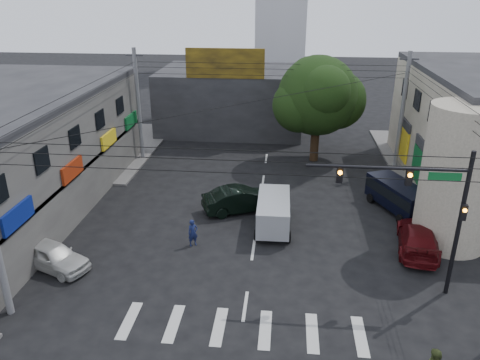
# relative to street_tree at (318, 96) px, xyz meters

# --- Properties ---
(ground) EXTENTS (160.00, 160.00, 0.00)m
(ground) POSITION_rel_street_tree_xyz_m (-4.00, -17.00, -5.47)
(ground) COLOR black
(ground) RESTS_ON ground
(sidewalk_far_left) EXTENTS (16.00, 16.00, 0.15)m
(sidewalk_far_left) POSITION_rel_street_tree_xyz_m (-22.00, 1.00, -5.40)
(sidewalk_far_left) COLOR #514F4C
(sidewalk_far_left) RESTS_ON ground
(corner_column) EXTENTS (4.00, 4.00, 8.00)m
(corner_column) POSITION_rel_street_tree_xyz_m (7.00, -13.00, -1.47)
(corner_column) COLOR gray
(corner_column) RESTS_ON ground
(building_far) EXTENTS (14.00, 10.00, 6.00)m
(building_far) POSITION_rel_street_tree_xyz_m (-8.00, 9.00, -2.47)
(building_far) COLOR #232326
(building_far) RESTS_ON ground
(billboard) EXTENTS (7.00, 0.30, 2.60)m
(billboard) POSITION_rel_street_tree_xyz_m (-8.00, 4.10, 1.83)
(billboard) COLOR olive
(billboard) RESTS_ON building_far
(street_tree) EXTENTS (6.40, 6.40, 8.70)m
(street_tree) POSITION_rel_street_tree_xyz_m (0.00, 0.00, 0.00)
(street_tree) COLOR black
(street_tree) RESTS_ON ground
(traffic_gantry) EXTENTS (7.10, 0.35, 7.20)m
(traffic_gantry) POSITION_rel_street_tree_xyz_m (3.82, -18.00, -0.64)
(traffic_gantry) COLOR black
(traffic_gantry) RESTS_ON ground
(utility_pole_far_left) EXTENTS (0.32, 0.32, 9.20)m
(utility_pole_far_left) POSITION_rel_street_tree_xyz_m (-14.50, -1.00, -0.87)
(utility_pole_far_left) COLOR #59595B
(utility_pole_far_left) RESTS_ON ground
(utility_pole_far_right) EXTENTS (0.32, 0.32, 9.20)m
(utility_pole_far_right) POSITION_rel_street_tree_xyz_m (6.50, -1.00, -0.87)
(utility_pole_far_right) COLOR #59595B
(utility_pole_far_right) RESTS_ON ground
(dark_sedan) EXTENTS (5.32, 6.19, 1.63)m
(dark_sedan) POSITION_rel_street_tree_xyz_m (-5.18, -10.16, -4.66)
(dark_sedan) COLOR black
(dark_sedan) RESTS_ON ground
(white_compact) EXTENTS (4.67, 5.37, 1.42)m
(white_compact) POSITION_rel_street_tree_xyz_m (-14.21, -17.82, -4.76)
(white_compact) COLOR beige
(white_compact) RESTS_ON ground
(maroon_sedan) EXTENTS (3.87, 5.87, 1.50)m
(maroon_sedan) POSITION_rel_street_tree_xyz_m (5.08, -14.05, -4.73)
(maroon_sedan) COLOR #4B0A0E
(maroon_sedan) RESTS_ON ground
(silver_minivan) EXTENTS (4.55, 1.99, 1.94)m
(silver_minivan) POSITION_rel_street_tree_xyz_m (-2.99, -12.33, -4.50)
(silver_minivan) COLOR #AFB2B8
(silver_minivan) RESTS_ON ground
(navy_van) EXTENTS (6.19, 5.44, 1.93)m
(navy_van) POSITION_rel_street_tree_xyz_m (4.97, -9.17, -4.51)
(navy_van) COLOR black
(navy_van) RESTS_ON ground
(traffic_officer) EXTENTS (0.92, 0.90, 1.59)m
(traffic_officer) POSITION_rel_street_tree_xyz_m (-7.43, -14.83, -4.68)
(traffic_officer) COLOR #131B43
(traffic_officer) RESTS_ON ground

